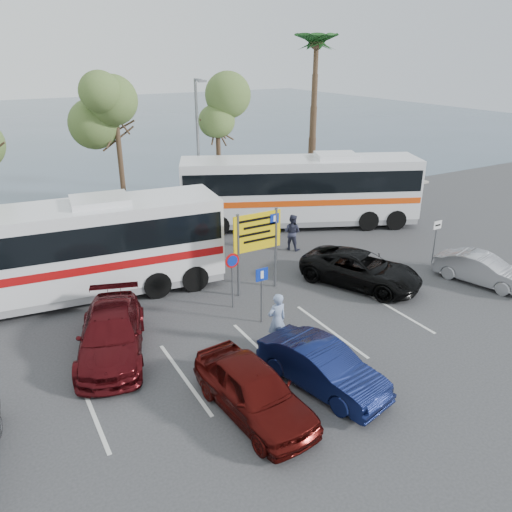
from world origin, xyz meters
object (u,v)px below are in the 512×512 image
direction_sign (257,238)px  car_blue (322,367)px  car_maroon (111,334)px  street_lamp_right (198,143)px  car_silver_b (482,269)px  coach_bus_right (300,193)px  car_red (254,390)px  pedestrian_near (277,320)px  coach_bus_left (54,257)px  suv_black (361,269)px  pedestrian_far (292,232)px

direction_sign → car_blue: size_ratio=0.84×
car_blue → car_maroon: 7.13m
street_lamp_right → car_silver_b: 16.64m
coach_bus_right → car_silver_b: 10.98m
car_red → pedestrian_near: bearing=42.6°
street_lamp_right → coach_bus_right: (4.50, -3.96, -2.65)m
coach_bus_left → car_maroon: size_ratio=2.65×
car_maroon → car_silver_b: bearing=9.3°
street_lamp_right → coach_bus_left: bearing=-143.5°
car_maroon → coach_bus_left: bearing=118.1°
street_lamp_right → coach_bus_right: size_ratio=0.59×
car_red → street_lamp_right: bearing=65.8°
car_blue → direction_sign: bearing=63.3°
direction_sign → street_lamp_right: bearing=79.1°
direction_sign → coach_bus_left: coach_bus_left is taller
coach_bus_right → suv_black: size_ratio=2.57×
pedestrian_near → coach_bus_left: bearing=-52.8°
coach_bus_right → suv_black: (-2.23, -8.06, -1.22)m
suv_black → car_silver_b: size_ratio=1.31×
direction_sign → pedestrian_far: bearing=39.8°
coach_bus_left → pedestrian_near: coach_bus_left is taller
coach_bus_left → pedestrian_near: size_ratio=6.81×
suv_black → car_silver_b: 5.38m
suv_black → pedestrian_far: pedestrian_far is taller
direction_sign → coach_bus_left: bearing=156.2°
street_lamp_right → pedestrian_near: (-3.57, -14.39, -3.59)m
suv_black → pedestrian_near: (-5.83, -2.37, 0.28)m
coach_bus_right → pedestrian_near: size_ratio=6.70×
street_lamp_right → direction_sign: size_ratio=2.23×
coach_bus_left → coach_bus_right: (14.00, 3.06, 0.01)m
direction_sign → pedestrian_far: size_ratio=1.91×
direction_sign → suv_black: (4.26, -1.70, -1.70)m
car_red → pedestrian_far: pedestrian_far is taller
car_red → coach_bus_right: bearing=46.4°
coach_bus_left → coach_bus_right: size_ratio=1.02×
car_maroon → street_lamp_right: bearing=72.8°
street_lamp_right → direction_sign: street_lamp_right is taller
pedestrian_far → car_blue: bearing=118.5°
car_blue → pedestrian_far: size_ratio=2.28×
direction_sign → suv_black: direction_sign is taller
direction_sign → pedestrian_far: (3.97, 3.30, -1.49)m
street_lamp_right → car_blue: (-3.58, -17.02, -3.89)m
street_lamp_right → direction_sign: 10.73m
coach_bus_right → car_silver_b: (2.50, -10.61, -1.29)m
coach_bus_left → coach_bus_right: coach_bus_right is taller
car_red → pedestrian_near: (2.41, 2.63, 0.24)m
suv_black → pedestrian_far: 5.01m
car_red → pedestrian_near: size_ratio=2.23×
car_red → suv_black: car_red is taller
car_maroon → suv_black: (10.93, -0.00, -0.02)m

